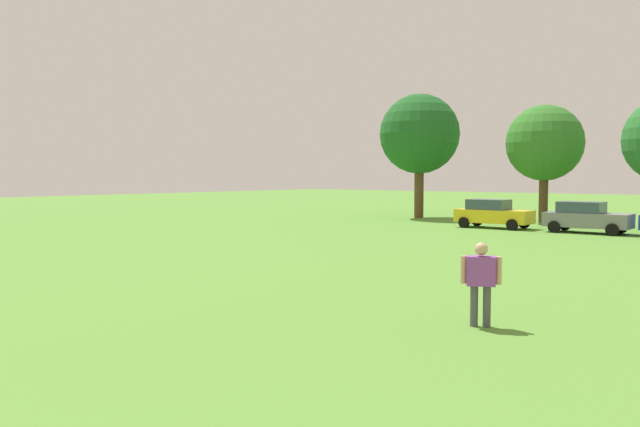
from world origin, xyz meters
TOP-DOWN VIEW (x-y plane):
  - ground_plane at (0.00, 30.00)m, footprint 160.00×160.00m
  - adult_bystander at (3.94, 12.76)m, footprint 0.74×0.54m
  - parked_car_yellow_0 at (-5.76, 35.82)m, footprint 4.30×2.02m
  - parked_car_gray_1 at (-0.55, 35.92)m, footprint 4.30×2.02m
  - tree_far_left at (-13.57, 40.86)m, footprint 5.74×5.74m
  - tree_left at (-4.81, 41.59)m, footprint 4.90×4.90m

SIDE VIEW (x-z plane):
  - ground_plane at x=0.00m, z-range 0.00..0.00m
  - parked_car_yellow_0 at x=-5.76m, z-range 0.02..1.70m
  - parked_car_gray_1 at x=-0.55m, z-range 0.02..1.70m
  - adult_bystander at x=3.94m, z-range 0.16..1.89m
  - tree_left at x=-4.81m, z-range 1.34..8.96m
  - tree_far_left at x=-13.57m, z-range 1.57..10.51m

